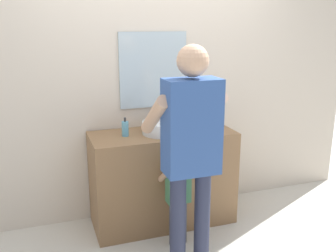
# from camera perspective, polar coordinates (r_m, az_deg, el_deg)

# --- Properties ---
(ground_plane) EXTENTS (14.00, 14.00, 0.00)m
(ground_plane) POSITION_cam_1_polar(r_m,az_deg,el_deg) (3.54, 0.83, -16.11)
(ground_plane) COLOR silver
(back_wall) EXTENTS (4.40, 0.10, 2.70)m
(back_wall) POSITION_cam_1_polar(r_m,az_deg,el_deg) (3.65, -2.44, 7.47)
(back_wall) COLOR beige
(back_wall) RESTS_ON ground
(vanity_cabinet) EXTENTS (1.30, 0.54, 0.88)m
(vanity_cabinet) POSITION_cam_1_polar(r_m,az_deg,el_deg) (3.59, -0.79, -7.74)
(vanity_cabinet) COLOR olive
(vanity_cabinet) RESTS_ON ground
(sink_basin) EXTENTS (0.38, 0.38, 0.11)m
(sink_basin) POSITION_cam_1_polar(r_m,az_deg,el_deg) (3.41, -0.72, -0.17)
(sink_basin) COLOR silver
(sink_basin) RESTS_ON vanity_cabinet
(faucet) EXTENTS (0.18, 0.14, 0.18)m
(faucet) POSITION_cam_1_polar(r_m,az_deg,el_deg) (3.62, -1.86, 1.11)
(faucet) COLOR #B7BABF
(faucet) RESTS_ON vanity_cabinet
(toothbrush_cup) EXTENTS (0.07, 0.07, 0.21)m
(toothbrush_cup) POSITION_cam_1_polar(r_m,az_deg,el_deg) (3.58, 4.76, 0.40)
(toothbrush_cup) COLOR #4C8EB2
(toothbrush_cup) RESTS_ON vanity_cabinet
(soap_bottle) EXTENTS (0.06, 0.06, 0.17)m
(soap_bottle) POSITION_cam_1_polar(r_m,az_deg,el_deg) (3.35, -6.40, -0.38)
(soap_bottle) COLOR #66B2D1
(soap_bottle) RESTS_ON vanity_cabinet
(child_toddler) EXTENTS (0.26, 0.26, 0.85)m
(child_toddler) POSITION_cam_1_polar(r_m,az_deg,el_deg) (3.22, 1.49, -9.26)
(child_toddler) COLOR #47474C
(child_toddler) RESTS_ON ground
(adult_parent) EXTENTS (0.53, 0.56, 1.70)m
(adult_parent) POSITION_cam_1_polar(r_m,az_deg,el_deg) (2.74, 3.38, -2.21)
(adult_parent) COLOR #2D334C
(adult_parent) RESTS_ON ground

